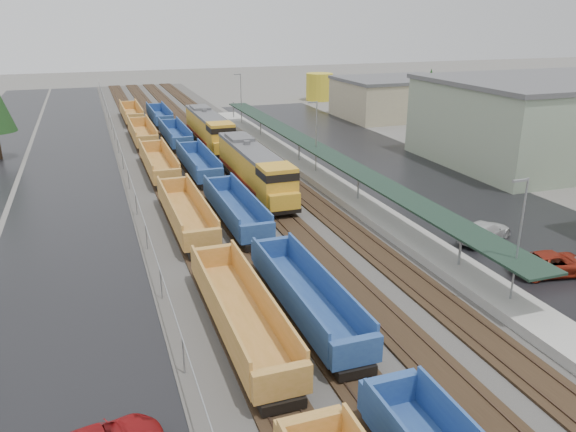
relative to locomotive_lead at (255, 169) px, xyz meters
name	(u,v)px	position (x,y,z in m)	size (l,w,h in m)	color
ballast_strip	(208,162)	(-2.00, 12.81, -2.30)	(20.00, 160.00, 0.08)	#302D2B
trackbed	(208,161)	(-2.00, 12.81, -2.18)	(14.60, 160.00, 0.22)	black
west_parking_lot	(71,174)	(-17.00, 12.81, -2.33)	(10.00, 160.00, 0.02)	black
east_commuter_lot	(395,169)	(17.00, 2.81, -2.33)	(16.00, 100.00, 0.02)	black
station_platform	(316,171)	(7.50, 2.82, -1.60)	(3.00, 80.00, 8.00)	#9E9B93
chainlink_fence	(123,159)	(-11.50, 11.25, -0.73)	(0.08, 160.04, 2.02)	gray
industrial_buildings	(562,128)	(35.76, -1.34, 1.91)	(32.52, 75.30, 9.50)	gray
distant_hills	(242,60)	(42.79, 163.50, -2.34)	(301.00, 140.00, 25.20)	#4A5C47
tree_east	(429,98)	(26.00, 10.81, 4.14)	(4.40, 4.40, 10.00)	#332316
locomotive_lead	(255,169)	(0.00, 0.00, 0.00)	(2.92, 19.27, 4.36)	black
locomotive_trail	(209,129)	(0.00, 21.00, 0.00)	(2.92, 19.27, 4.36)	black
well_string_yellow	(186,214)	(-8.00, -7.48, -1.14)	(2.72, 116.42, 2.41)	#AA7A2F
well_string_blue	(235,210)	(-4.00, -7.88, -1.17)	(2.63, 109.42, 2.33)	navy
storage_tank	(319,87)	(29.59, 55.16, 0.31)	(5.30, 5.30, 5.30)	gold
parked_car_east_b	(554,263)	(13.48, -24.25, -1.58)	(5.44, 2.51, 1.51)	maroon
parked_car_east_c	(484,232)	(12.88, -17.91, -1.57)	(5.24, 2.13, 1.52)	silver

